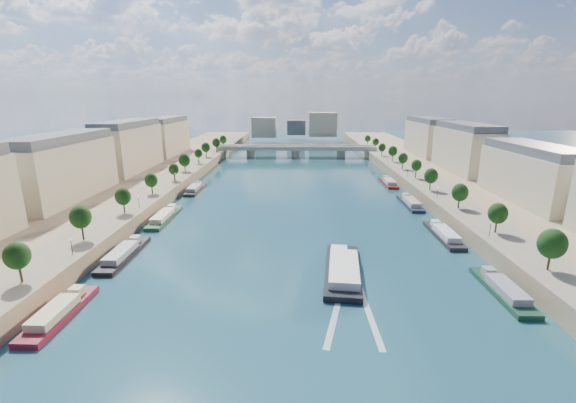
{
  "coord_description": "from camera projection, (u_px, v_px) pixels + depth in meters",
  "views": [
    {
      "loc": [
        0.54,
        -53.55,
        41.48
      ],
      "look_at": [
        -2.49,
        79.96,
        5.0
      ],
      "focal_mm": 24.0,
      "sensor_mm": 36.0,
      "label": 1
    }
  ],
  "objects": [
    {
      "name": "quay_right",
      "position": [
        471.0,
        196.0,
        156.79
      ],
      "size": [
        44.0,
        520.0,
        5.0
      ],
      "primitive_type": "cube",
      "color": "#9E8460",
      "rests_on": "ground"
    },
    {
      "name": "pave_right",
      "position": [
        435.0,
        189.0,
        156.45
      ],
      "size": [
        14.0,
        520.0,
        0.1
      ],
      "primitive_type": "cube",
      "color": "gray",
      "rests_on": "quay_right"
    },
    {
      "name": "trees_left",
      "position": [
        163.0,
        174.0,
        159.4
      ],
      "size": [
        4.8,
        268.8,
        8.26
      ],
      "color": "#382B1E",
      "rests_on": "ground"
    },
    {
      "name": "pave_left",
      "position": [
        157.0,
        188.0,
        158.94
      ],
      "size": [
        14.0,
        520.0,
        0.1
      ],
      "primitive_type": "cube",
      "color": "gray",
      "rests_on": "quay_left"
    },
    {
      "name": "ground",
      "position": [
        295.0,
        200.0,
        159.03
      ],
      "size": [
        700.0,
        700.0,
        0.0
      ],
      "primitive_type": "plane",
      "color": "#0D2F39",
      "rests_on": "ground"
    },
    {
      "name": "quay_left",
      "position": [
        122.0,
        194.0,
        159.94
      ],
      "size": [
        44.0,
        520.0,
        5.0
      ],
      "primitive_type": "cube",
      "color": "#9E8460",
      "rests_on": "ground"
    },
    {
      "name": "trees_right",
      "position": [
        424.0,
        172.0,
        164.71
      ],
      "size": [
        4.8,
        268.8,
        8.26
      ],
      "color": "#382B1E",
      "rests_on": "ground"
    },
    {
      "name": "bridge",
      "position": [
        296.0,
        150.0,
        272.45
      ],
      "size": [
        112.0,
        12.0,
        8.15
      ],
      "color": "#C1B79E",
      "rests_on": "ground"
    },
    {
      "name": "lamps_right",
      "position": [
        421.0,
        180.0,
        160.65
      ],
      "size": [
        0.36,
        200.36,
        4.28
      ],
      "color": "black",
      "rests_on": "ground"
    },
    {
      "name": "moored_barges_left",
      "position": [
        129.0,
        250.0,
        105.77
      ],
      "size": [
        5.0,
        162.1,
        3.6
      ],
      "color": "#1A233B",
      "rests_on": "ground"
    },
    {
      "name": "moored_barges_right",
      "position": [
        425.0,
        217.0,
        134.25
      ],
      "size": [
        5.0,
        129.0,
        3.6
      ],
      "color": "#19402A",
      "rests_on": "ground"
    },
    {
      "name": "buildings_right",
      "position": [
        494.0,
        157.0,
        164.41
      ],
      "size": [
        16.0,
        226.0,
        23.2
      ],
      "color": "#C4B996",
      "rests_on": "ground"
    },
    {
      "name": "tour_barge",
      "position": [
        343.0,
        270.0,
        92.86
      ],
      "size": [
        11.36,
        29.78,
        3.94
      ],
      "rotation": [
        0.0,
        0.0,
        -0.11
      ],
      "color": "black",
      "rests_on": "ground"
    },
    {
      "name": "lamps_left",
      "position": [
        159.0,
        187.0,
        148.48
      ],
      "size": [
        0.36,
        200.36,
        4.28
      ],
      "color": "black",
      "rests_on": "ground"
    },
    {
      "name": "wake",
      "position": [
        352.0,
        310.0,
        77.17
      ],
      "size": [
        10.73,
        26.02,
        0.04
      ],
      "color": "silver",
      "rests_on": "ground"
    },
    {
      "name": "buildings_left",
      "position": [
        101.0,
        156.0,
        168.12
      ],
      "size": [
        16.0,
        226.0,
        23.2
      ],
      "color": "#C4B996",
      "rests_on": "ground"
    },
    {
      "name": "skyline",
      "position": [
        300.0,
        126.0,
        366.81
      ],
      "size": [
        79.0,
        42.0,
        22.0
      ],
      "color": "#C4B996",
      "rests_on": "ground"
    }
  ]
}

